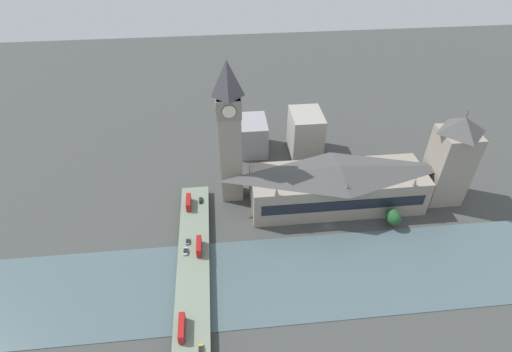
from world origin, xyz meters
name	(u,v)px	position (x,y,z in m)	size (l,w,h in m)	color
ground_plane	(328,226)	(0.00, 0.00, 0.00)	(600.00, 600.00, 0.00)	#424442
river_water	(344,272)	(-30.29, 0.00, 0.15)	(48.58, 360.00, 0.30)	#4C6066
parliament_hall	(337,185)	(17.40, -8.00, 13.25)	(29.27, 93.98, 26.67)	gray
clock_tower	(230,131)	(30.76, 48.76, 43.25)	(12.74, 12.74, 81.20)	gray
victoria_tower	(450,160)	(17.46, -68.53, 25.91)	(19.08, 19.08, 55.82)	gray
road_bridge	(193,280)	(-30.29, 70.02, 3.47)	(129.17, 14.99, 4.36)	#5D6A59
double_decker_bus_lead	(199,246)	(-13.20, 67.16, 7.13)	(10.53, 2.49, 5.00)	red
double_decker_bus_mid	(189,202)	(18.97, 73.08, 7.03)	(10.44, 2.54, 4.85)	red
double_decker_bus_rear	(182,327)	(-55.19, 73.61, 7.03)	(11.55, 2.50, 4.82)	red
car_northbound_lead	(201,200)	(21.96, 66.67, 5.05)	(4.57, 1.85, 1.35)	black
car_northbound_mid	(186,251)	(-14.03, 73.77, 5.13)	(4.59, 1.91, 1.55)	silver
car_northbound_tail	(188,241)	(-7.72, 72.91, 5.03)	(3.97, 1.82, 1.31)	slate
car_southbound_mid	(201,349)	(-63.96, 66.22, 5.05)	(4.18, 1.80, 1.37)	gold
city_block_west	(252,136)	(75.07, 33.05, 10.96)	(24.85, 18.35, 21.93)	#939399
city_block_center	(305,134)	(68.58, -0.55, 14.48)	(25.15, 19.48, 28.97)	#A39E93
tree_embankment_near	(394,218)	(-3.85, -33.50, 6.31)	(7.36, 7.36, 10.01)	brown
tree_embankment_mid	(392,215)	(-1.80, -33.24, 6.45)	(7.27, 7.27, 10.11)	brown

